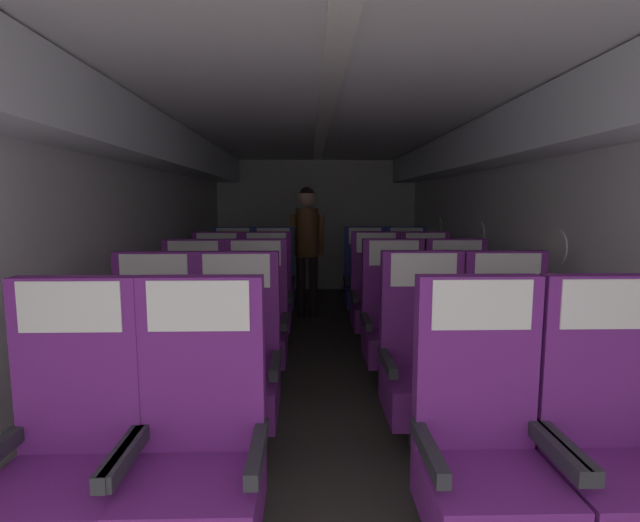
# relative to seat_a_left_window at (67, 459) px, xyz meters

# --- Properties ---
(ground) EXTENTS (3.55, 7.98, 0.02)m
(ground) POSITION_rel_seat_a_left_window_xyz_m (1.05, 2.33, -0.49)
(ground) COLOR #3D3833
(fuselage_shell) EXTENTS (3.43, 7.63, 2.21)m
(fuselage_shell) POSITION_rel_seat_a_left_window_xyz_m (1.05, 2.58, 1.13)
(fuselage_shell) COLOR silver
(fuselage_shell) RESTS_ON ground
(seat_a_left_window) EXTENTS (0.52, 0.49, 1.16)m
(seat_a_left_window) POSITION_rel_seat_a_left_window_xyz_m (0.00, 0.00, 0.00)
(seat_a_left_window) COLOR #38383D
(seat_a_left_window) RESTS_ON ground
(seat_a_left_aisle) EXTENTS (0.52, 0.49, 1.16)m
(seat_a_left_aisle) POSITION_rel_seat_a_left_window_xyz_m (0.49, 0.00, 0.00)
(seat_a_left_aisle) COLOR #38383D
(seat_a_left_aisle) RESTS_ON ground
(seat_a_right_aisle) EXTENTS (0.52, 0.49, 1.16)m
(seat_a_right_aisle) POSITION_rel_seat_a_left_window_xyz_m (2.11, -0.00, 0.00)
(seat_a_right_aisle) COLOR #38383D
(seat_a_right_aisle) RESTS_ON ground
(seat_a_right_window) EXTENTS (0.52, 0.49, 1.16)m
(seat_a_right_window) POSITION_rel_seat_a_left_window_xyz_m (1.60, -0.00, 0.00)
(seat_a_right_window) COLOR #38383D
(seat_a_right_window) RESTS_ON ground
(seat_b_left_window) EXTENTS (0.52, 0.49, 1.16)m
(seat_b_left_window) POSITION_rel_seat_a_left_window_xyz_m (0.01, 0.95, 0.00)
(seat_b_left_window) COLOR #38383D
(seat_b_left_window) RESTS_ON ground
(seat_b_left_aisle) EXTENTS (0.52, 0.49, 1.16)m
(seat_b_left_aisle) POSITION_rel_seat_a_left_window_xyz_m (0.50, 0.95, 0.00)
(seat_b_left_aisle) COLOR #38383D
(seat_b_left_aisle) RESTS_ON ground
(seat_b_right_aisle) EXTENTS (0.52, 0.49, 1.16)m
(seat_b_right_aisle) POSITION_rel_seat_a_left_window_xyz_m (2.11, 0.95, 0.00)
(seat_b_right_aisle) COLOR #38383D
(seat_b_right_aisle) RESTS_ON ground
(seat_b_right_window) EXTENTS (0.52, 0.49, 1.16)m
(seat_b_right_window) POSITION_rel_seat_a_left_window_xyz_m (1.61, 0.97, 0.00)
(seat_b_right_window) COLOR #38383D
(seat_b_right_window) RESTS_ON ground
(seat_c_left_window) EXTENTS (0.52, 0.49, 1.16)m
(seat_c_left_window) POSITION_rel_seat_a_left_window_xyz_m (0.01, 1.91, 0.00)
(seat_c_left_window) COLOR #38383D
(seat_c_left_window) RESTS_ON ground
(seat_c_left_aisle) EXTENTS (0.52, 0.49, 1.16)m
(seat_c_left_aisle) POSITION_rel_seat_a_left_window_xyz_m (0.50, 1.93, 0.00)
(seat_c_left_aisle) COLOR #38383D
(seat_c_left_aisle) RESTS_ON ground
(seat_c_right_aisle) EXTENTS (0.52, 0.49, 1.16)m
(seat_c_right_aisle) POSITION_rel_seat_a_left_window_xyz_m (2.11, 1.92, 0.00)
(seat_c_right_aisle) COLOR #38383D
(seat_c_right_aisle) RESTS_ON ground
(seat_c_right_window) EXTENTS (0.52, 0.49, 1.16)m
(seat_c_right_window) POSITION_rel_seat_a_left_window_xyz_m (1.60, 1.92, 0.00)
(seat_c_right_window) COLOR #38383D
(seat_c_right_window) RESTS_ON ground
(seat_d_left_window) EXTENTS (0.52, 0.49, 1.16)m
(seat_d_left_window) POSITION_rel_seat_a_left_window_xyz_m (0.00, 2.89, 0.00)
(seat_d_left_window) COLOR #38383D
(seat_d_left_window) RESTS_ON ground
(seat_d_left_aisle) EXTENTS (0.52, 0.49, 1.16)m
(seat_d_left_aisle) POSITION_rel_seat_a_left_window_xyz_m (0.50, 2.90, 0.00)
(seat_d_left_aisle) COLOR #38383D
(seat_d_left_aisle) RESTS_ON ground
(seat_d_right_aisle) EXTENTS (0.52, 0.49, 1.16)m
(seat_d_right_aisle) POSITION_rel_seat_a_left_window_xyz_m (2.10, 2.87, 0.00)
(seat_d_right_aisle) COLOR #38383D
(seat_d_right_aisle) RESTS_ON ground
(seat_d_right_window) EXTENTS (0.52, 0.49, 1.16)m
(seat_d_right_window) POSITION_rel_seat_a_left_window_xyz_m (1.60, 2.90, 0.00)
(seat_d_right_window) COLOR #38383D
(seat_d_right_window) RESTS_ON ground
(seat_e_left_window) EXTENTS (0.52, 0.49, 1.16)m
(seat_e_left_window) POSITION_rel_seat_a_left_window_xyz_m (0.01, 3.86, 0.00)
(seat_e_left_window) COLOR #38383D
(seat_e_left_window) RESTS_ON ground
(seat_e_left_aisle) EXTENTS (0.52, 0.49, 1.16)m
(seat_e_left_aisle) POSITION_rel_seat_a_left_window_xyz_m (0.50, 3.85, 0.00)
(seat_e_left_aisle) COLOR #38383D
(seat_e_left_aisle) RESTS_ON ground
(seat_e_right_aisle) EXTENTS (0.52, 0.49, 1.16)m
(seat_e_right_aisle) POSITION_rel_seat_a_left_window_xyz_m (2.11, 3.85, 0.00)
(seat_e_right_aisle) COLOR #38383D
(seat_e_right_aisle) RESTS_ON ground
(seat_e_right_window) EXTENTS (0.52, 0.49, 1.16)m
(seat_e_right_window) POSITION_rel_seat_a_left_window_xyz_m (1.61, 3.87, 0.00)
(seat_e_right_window) COLOR #38383D
(seat_e_right_window) RESTS_ON ground
(flight_attendant) EXTENTS (0.43, 0.28, 1.65)m
(flight_attendant) POSITION_rel_seat_a_left_window_xyz_m (0.90, 4.20, 0.54)
(flight_attendant) COLOR black
(flight_attendant) RESTS_ON ground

